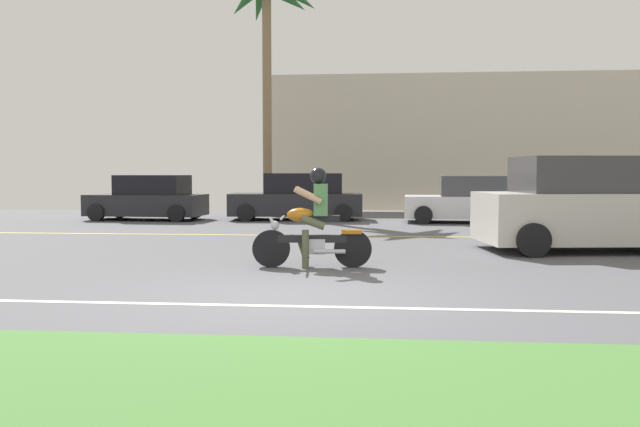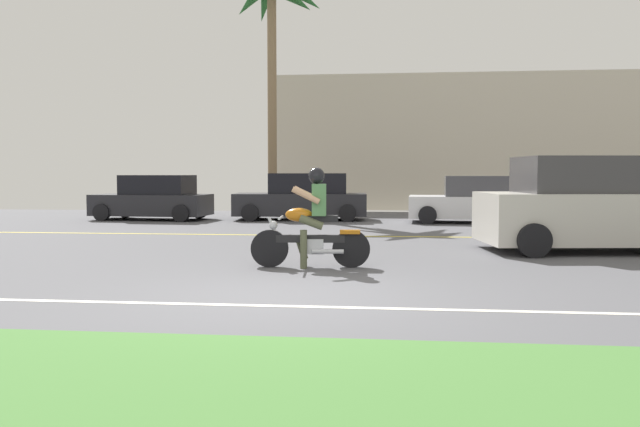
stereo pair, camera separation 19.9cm
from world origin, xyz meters
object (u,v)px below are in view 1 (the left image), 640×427
Objects in this scene: parked_car_0 at (148,199)px; parked_car_2 at (473,201)px; parked_car_1 at (298,198)px; suv_nearby at (601,205)px; motorcyclist at (313,225)px; palm_tree_0 at (267,3)px.

parked_car_0 reaches higher than parked_car_2.
parked_car_1 is (4.96, 0.52, 0.03)m from parked_car_0.
motorcyclist is at bearing -152.69° from suv_nearby.
parked_car_1 is at bearing 98.51° from motorcyclist.
motorcyclist reaches higher than parked_car_0.
parked_car_2 is (4.03, 10.07, -0.01)m from motorcyclist.
parked_car_2 is at bearing -6.95° from parked_car_1.
suv_nearby is 7.38m from parked_car_2.
palm_tree_0 is at bearing 130.80° from suv_nearby.
suv_nearby is (5.52, 2.85, 0.22)m from motorcyclist.
suv_nearby reaches higher than parked_car_2.
suv_nearby is 1.19× the size of parked_car_2.
suv_nearby is at bearing -49.20° from palm_tree_0.
palm_tree_0 reaches higher than suv_nearby.
parked_car_0 is at bearing -173.98° from parked_car_1.
palm_tree_0 is (-8.50, 9.85, 6.75)m from suv_nearby.
motorcyclist is 0.22× the size of palm_tree_0.
palm_tree_0 is at bearing 125.29° from parked_car_1.
motorcyclist is at bearing -57.30° from parked_car_0.
parked_car_0 is 0.87× the size of parked_car_1.
motorcyclist is 14.79m from palm_tree_0.
palm_tree_0 is (-2.98, 12.70, 6.97)m from motorcyclist.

